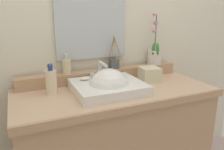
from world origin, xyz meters
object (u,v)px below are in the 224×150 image
at_px(soap_dispenser, 67,66).
at_px(reed_diffuser, 114,63).
at_px(sink_basin, 109,88).
at_px(potted_plant, 155,54).
at_px(tissue_box, 150,74).
at_px(soap_bar, 85,78).
at_px(lotion_bottle, 51,82).

relative_size(soap_dispenser, reed_diffuser, 0.56).
bearing_deg(sink_basin, potted_plant, 26.90).
xyz_separation_m(sink_basin, soap_dispenser, (-0.20, 0.25, 0.11)).
bearing_deg(soap_dispenser, sink_basin, -51.35).
height_order(potted_plant, tissue_box, potted_plant).
height_order(soap_bar, tissue_box, tissue_box).
bearing_deg(soap_bar, reed_diffuser, 28.18).
distance_m(sink_basin, potted_plant, 0.58).
distance_m(potted_plant, lotion_bottle, 0.85).
height_order(soap_dispenser, lotion_bottle, soap_dispenser).
xyz_separation_m(sink_basin, potted_plant, (0.50, 0.25, 0.13)).
relative_size(sink_basin, soap_bar, 6.06).
bearing_deg(potted_plant, lotion_bottle, -169.98).
relative_size(sink_basin, tissue_box, 3.26).
height_order(soap_bar, lotion_bottle, lotion_bottle).
relative_size(soap_bar, soap_dispenser, 0.52).
height_order(soap_bar, soap_dispenser, soap_dispenser).
relative_size(sink_basin, potted_plant, 1.07).
relative_size(potted_plant, soap_dispenser, 2.93).
xyz_separation_m(soap_dispenser, lotion_bottle, (-0.13, -0.14, -0.05)).
bearing_deg(potted_plant, soap_bar, -167.19).
distance_m(sink_basin, lotion_bottle, 0.35).
distance_m(soap_bar, reed_diffuser, 0.31).
bearing_deg(lotion_bottle, potted_plant, 10.02).
bearing_deg(soap_bar, tissue_box, -2.55).
relative_size(soap_bar, reed_diffuser, 0.29).
xyz_separation_m(soap_bar, potted_plant, (0.62, 0.14, 0.09)).
bearing_deg(tissue_box, sink_basin, -165.45).
bearing_deg(tissue_box, soap_bar, 177.45).
height_order(sink_basin, lotion_bottle, lotion_bottle).
xyz_separation_m(potted_plant, lotion_bottle, (-0.83, -0.15, -0.08)).
bearing_deg(potted_plant, sink_basin, -153.10).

